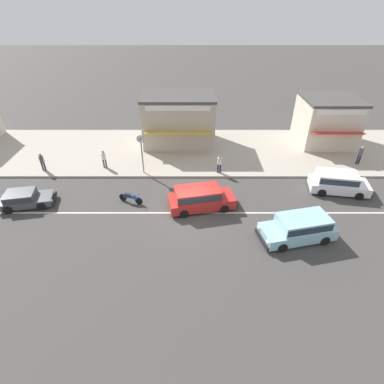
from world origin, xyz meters
The scene contains 15 objects.
ground_plane centered at (0.00, 0.00, 0.00)m, with size 160.00×160.00×0.00m, color #423F3D.
lane_centre_stripe centered at (0.00, 0.00, 0.00)m, with size 50.40×0.14×0.01m, color silver.
kerb_strip centered at (0.00, 9.73, 0.07)m, with size 68.00×10.00×0.15m, color #ADA393.
minivan_red_0 centered at (0.60, 0.67, 0.85)m, with size 4.96×2.77×1.56m.
hatchback_dark_grey_1 centered at (-11.85, 0.94, 0.59)m, with size 3.87×2.31×1.10m.
minivan_white_2 centered at (11.09, 2.77, 0.84)m, with size 4.58×2.56×1.56m.
minivan_pale_blue_4 centered at (6.63, -2.49, 0.85)m, with size 4.89×2.82×1.56m.
motorcycle_0 centered at (-4.37, 1.26, 0.42)m, with size 1.79×0.86×0.80m.
street_clock centered at (-4.00, 5.39, 2.64)m, with size 0.62×0.22×3.36m.
pedestrian_near_clock centered at (-7.45, 6.26, 1.07)m, with size 0.34×0.34×1.58m.
pedestrian_mid_kerb centered at (-12.50, 5.74, 1.05)m, with size 0.34×0.34×1.55m.
pedestrian_by_shop centered at (2.31, 5.37, 1.09)m, with size 0.34×0.34×1.61m.
pedestrian_far_end centered at (14.64, 6.89, 1.12)m, with size 0.34×0.34×1.66m.
shopfront_corner_warung centered at (-1.20, 11.43, 2.53)m, with size 6.87×5.15×4.74m.
shopfront_far_kios centered at (13.20, 11.67, 2.36)m, with size 5.17×5.76×4.41m.
Camera 1 is at (0.05, -16.47, 12.73)m, focal length 28.00 mm.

